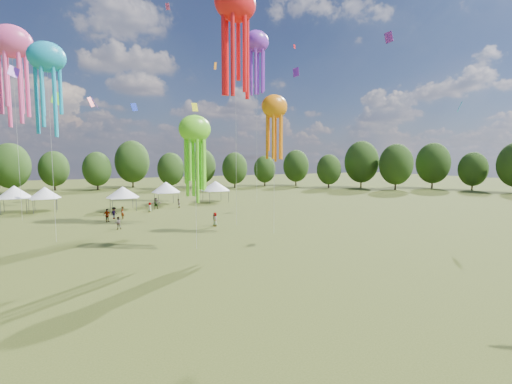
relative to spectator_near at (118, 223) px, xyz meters
name	(u,v)px	position (x,y,z in m)	size (l,w,h in m)	color
ground	(406,378)	(6.37, -36.50, -0.77)	(300.00, 300.00, 0.00)	#384416
spectator_near	(118,223)	(0.00, 0.00, 0.00)	(0.75, 0.58, 1.54)	gray
spectators_far	(149,209)	(5.49, 9.57, 0.10)	(13.12, 19.50, 1.88)	gray
festival_tents	(127,189)	(3.73, 19.58, 2.38)	(38.05, 10.45, 4.27)	#47474C
show_kites	(172,57)	(7.92, 3.86, 21.28)	(42.81, 31.70, 32.01)	#179AC7
treeline	(114,169)	(2.50, 26.01, 5.78)	(201.57, 95.24, 13.43)	#38281C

